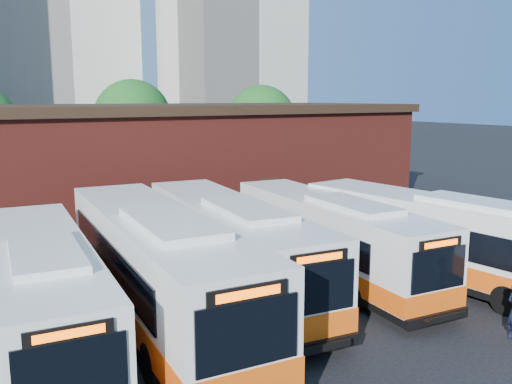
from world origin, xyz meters
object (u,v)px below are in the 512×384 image
bus_farwest (44,297)px  bus_west (157,271)px  bus_mideast (330,240)px  bus_east (439,242)px  bus_midwest (230,249)px

bus_farwest → bus_west: (3.23, -0.00, 0.18)m
bus_west → bus_mideast: (7.23, 0.66, -0.18)m
bus_east → bus_farwest: bearing=165.9°
bus_midwest → bus_mideast: bus_midwest is taller
bus_midwest → bus_east: size_ratio=1.01×
bus_farwest → bus_midwest: 6.59m
bus_midwest → bus_mideast: size_ratio=1.06×
bus_west → bus_mideast: bus_west is taller
bus_farwest → bus_west: bearing=5.1°
bus_farwest → bus_midwest: bearing=16.2°
bus_midwest → bus_east: bus_midwest is taller
bus_midwest → bus_east: 7.80m
bus_west → bus_east: bus_west is taller
bus_midwest → bus_west: bearing=-152.5°
bus_east → bus_mideast: bearing=135.1°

